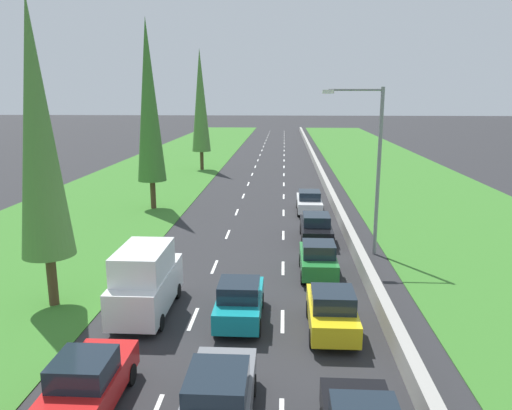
# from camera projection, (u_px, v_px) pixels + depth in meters

# --- Properties ---
(ground_plane) EXTENTS (300.00, 300.00, 0.00)m
(ground_plane) POSITION_uv_depth(u_px,v_px,m) (270.00, 163.00, 63.05)
(ground_plane) COLOR #28282B
(ground_plane) RESTS_ON ground
(grass_verge_left) EXTENTS (14.00, 140.00, 0.04)m
(grass_verge_left) POSITION_uv_depth(u_px,v_px,m) (173.00, 163.00, 63.74)
(grass_verge_left) COLOR #387528
(grass_verge_left) RESTS_ON ground
(grass_verge_right) EXTENTS (14.00, 140.00, 0.04)m
(grass_verge_right) POSITION_uv_depth(u_px,v_px,m) (384.00, 164.00, 62.25)
(grass_verge_right) COLOR #387528
(grass_verge_right) RESTS_ON ground
(median_barrier) EXTENTS (0.44, 120.00, 0.85)m
(median_barrier) POSITION_uv_depth(u_px,v_px,m) (315.00, 160.00, 62.64)
(median_barrier) COLOR #9E9B93
(median_barrier) RESTS_ON ground
(lane_markings) EXTENTS (3.64, 116.00, 0.01)m
(lane_markings) POSITION_uv_depth(u_px,v_px,m) (270.00, 163.00, 63.05)
(lane_markings) COLOR white
(lane_markings) RESTS_ON ground
(grey_sedan_centre_lane) EXTENTS (1.82, 4.50, 1.64)m
(grey_sedan_centre_lane) POSITION_uv_depth(u_px,v_px,m) (218.00, 399.00, 12.89)
(grey_sedan_centre_lane) COLOR slate
(grey_sedan_centre_lane) RESTS_ON ground
(yellow_hatchback_right_lane) EXTENTS (1.74, 3.90, 1.72)m
(yellow_hatchback_right_lane) POSITION_uv_depth(u_px,v_px,m) (332.00, 311.00, 18.08)
(yellow_hatchback_right_lane) COLOR yellow
(yellow_hatchback_right_lane) RESTS_ON ground
(red_hatchback_left_lane) EXTENTS (1.74, 3.90, 1.72)m
(red_hatchback_left_lane) POSITION_uv_depth(u_px,v_px,m) (88.00, 382.00, 13.59)
(red_hatchback_left_lane) COLOR red
(red_hatchback_left_lane) RESTS_ON ground
(teal_hatchback_centre_lane) EXTENTS (1.74, 3.90, 1.72)m
(teal_hatchback_centre_lane) POSITION_uv_depth(u_px,v_px,m) (240.00, 301.00, 18.95)
(teal_hatchback_centre_lane) COLOR teal
(teal_hatchback_centre_lane) RESTS_ON ground
(green_hatchback_right_lane) EXTENTS (1.74, 3.90, 1.72)m
(green_hatchback_right_lane) POSITION_uv_depth(u_px,v_px,m) (318.00, 259.00, 23.81)
(green_hatchback_right_lane) COLOR #237A33
(green_hatchback_right_lane) RESTS_ON ground
(white_van_left_lane) EXTENTS (1.96, 4.90, 2.82)m
(white_van_left_lane) POSITION_uv_depth(u_px,v_px,m) (146.00, 281.00, 19.49)
(white_van_left_lane) COLOR white
(white_van_left_lane) RESTS_ON ground
(black_sedan_right_lane_fourth) EXTENTS (1.82, 4.50, 1.64)m
(black_sedan_right_lane_fourth) POSITION_uv_depth(u_px,v_px,m) (316.00, 227.00, 29.57)
(black_sedan_right_lane_fourth) COLOR black
(black_sedan_right_lane_fourth) RESTS_ON ground
(white_sedan_right_lane) EXTENTS (1.82, 4.50, 1.64)m
(white_sedan_right_lane) POSITION_uv_depth(u_px,v_px,m) (309.00, 202.00, 36.70)
(white_sedan_right_lane) COLOR white
(white_sedan_right_lane) RESTS_ON ground
(poplar_tree_nearest) EXTENTS (2.11, 2.11, 12.33)m
(poplar_tree_nearest) POSITION_uv_depth(u_px,v_px,m) (38.00, 131.00, 19.04)
(poplar_tree_nearest) COLOR #4C3823
(poplar_tree_nearest) RESTS_ON ground
(poplar_tree_second) EXTENTS (2.15, 2.15, 14.13)m
(poplar_tree_second) POSITION_uv_depth(u_px,v_px,m) (149.00, 101.00, 36.29)
(poplar_tree_second) COLOR #4C3823
(poplar_tree_second) RESTS_ON ground
(poplar_tree_third) EXTENTS (2.14, 2.14, 13.73)m
(poplar_tree_third) POSITION_uv_depth(u_px,v_px,m) (200.00, 101.00, 55.96)
(poplar_tree_third) COLOR #4C3823
(poplar_tree_third) RESTS_ON ground
(street_light_mast) EXTENTS (3.20, 0.28, 9.00)m
(street_light_mast) POSITION_uv_depth(u_px,v_px,m) (373.00, 160.00, 26.08)
(street_light_mast) COLOR gray
(street_light_mast) RESTS_ON ground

